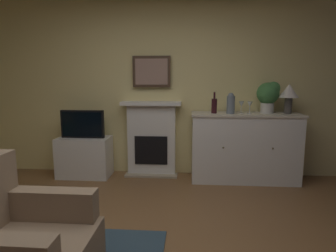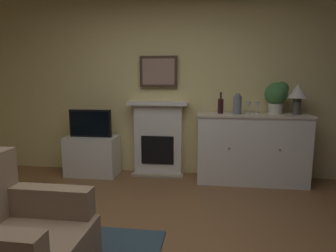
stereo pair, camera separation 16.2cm
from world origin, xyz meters
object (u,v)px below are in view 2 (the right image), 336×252
(tv_cabinet, at_px, (92,156))
(wine_glass_left, at_px, (248,105))
(tv_set, at_px, (90,123))
(sideboard_cabinet, at_px, (252,148))
(armchair, at_px, (11,242))
(wine_bottle, at_px, (221,106))
(wine_glass_center, at_px, (257,105))
(framed_picture, at_px, (159,72))
(table_lamp, at_px, (298,93))
(fireplace_unit, at_px, (158,138))
(potted_plant_small, at_px, (277,95))
(vase_decorative, at_px, (237,104))

(tv_cabinet, bearing_deg, wine_glass_left, -1.03)
(wine_glass_left, bearing_deg, tv_set, 179.57)
(sideboard_cabinet, xyz_separation_m, armchair, (-1.86, -2.43, -0.10))
(wine_bottle, relative_size, wine_glass_left, 1.76)
(tv_cabinet, bearing_deg, wine_glass_center, -1.44)
(framed_picture, height_order, wine_glass_center, framed_picture)
(table_lamp, distance_m, wine_glass_center, 0.54)
(wine_glass_center, distance_m, armchair, 3.13)
(wine_glass_center, distance_m, tv_cabinet, 2.47)
(wine_glass_center, relative_size, tv_cabinet, 0.22)
(fireplace_unit, distance_m, wine_bottle, 1.05)
(wine_glass_center, distance_m, potted_plant_small, 0.31)
(tv_cabinet, xyz_separation_m, tv_set, (-0.00, -0.02, 0.49))
(table_lamp, height_order, tv_cabinet, table_lamp)
(wine_glass_left, height_order, vase_decorative, vase_decorative)
(vase_decorative, bearing_deg, potted_plant_small, 10.39)
(wine_glass_left, height_order, armchair, wine_glass_left)
(framed_picture, xyz_separation_m, wine_glass_center, (1.37, -0.27, -0.45))
(vase_decorative, xyz_separation_m, tv_set, (-2.09, 0.04, -0.32))
(framed_picture, height_order, wine_glass_left, framed_picture)
(sideboard_cabinet, xyz_separation_m, wine_glass_center, (0.04, -0.04, 0.60))
(vase_decorative, bearing_deg, wine_glass_center, 1.35)
(framed_picture, xyz_separation_m, wine_bottle, (0.89, -0.25, -0.46))
(tv_set, bearing_deg, table_lamp, 0.16)
(wine_bottle, height_order, tv_cabinet, wine_bottle)
(wine_glass_center, height_order, tv_set, wine_glass_center)
(table_lamp, bearing_deg, fireplace_unit, 174.63)
(wine_bottle, xyz_separation_m, wine_glass_left, (0.36, -0.00, 0.01))
(fireplace_unit, height_order, framed_picture, framed_picture)
(tv_set, bearing_deg, armchair, -79.68)
(fireplace_unit, relative_size, tv_cabinet, 1.47)
(wine_glass_left, xyz_separation_m, tv_set, (-2.23, 0.02, -0.30))
(framed_picture, xyz_separation_m, tv_cabinet, (-0.97, -0.21, -1.24))
(fireplace_unit, bearing_deg, armchair, -101.59)
(tv_set, relative_size, armchair, 0.67)
(sideboard_cabinet, height_order, wine_glass_left, wine_glass_left)
(fireplace_unit, bearing_deg, sideboard_cabinet, -7.59)
(potted_plant_small, bearing_deg, framed_picture, 173.80)
(fireplace_unit, distance_m, tv_set, 1.02)
(wine_glass_left, distance_m, tv_set, 2.25)
(wine_glass_left, relative_size, vase_decorative, 0.59)
(fireplace_unit, xyz_separation_m, tv_set, (-0.98, -0.19, 0.23))
(potted_plant_small, height_order, armchair, potted_plant_small)
(fireplace_unit, distance_m, armchair, 2.67)
(sideboard_cabinet, relative_size, wine_glass_center, 9.02)
(fireplace_unit, xyz_separation_m, potted_plant_small, (1.63, -0.13, 0.67))
(tv_set, bearing_deg, wine_bottle, -0.46)
(wine_glass_left, distance_m, wine_glass_center, 0.11)
(tv_set, relative_size, potted_plant_small, 1.44)
(sideboard_cabinet, bearing_deg, armchair, -127.50)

